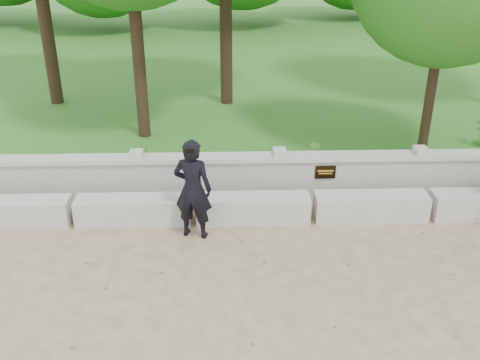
# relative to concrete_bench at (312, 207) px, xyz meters

# --- Properties ---
(ground) EXTENTS (80.00, 80.00, 0.00)m
(ground) POSITION_rel_concrete_bench_xyz_m (-0.00, -1.90, -0.22)
(ground) COLOR tan
(ground) RESTS_ON ground
(lawn) EXTENTS (40.00, 22.00, 0.25)m
(lawn) POSITION_rel_concrete_bench_xyz_m (-0.00, 12.10, -0.10)
(lawn) COLOR #356D1D
(lawn) RESTS_ON ground
(concrete_bench) EXTENTS (11.90, 0.45, 0.45)m
(concrete_bench) POSITION_rel_concrete_bench_xyz_m (0.00, 0.00, 0.00)
(concrete_bench) COLOR beige
(concrete_bench) RESTS_ON ground
(parapet_wall) EXTENTS (12.50, 0.35, 0.90)m
(parapet_wall) POSITION_rel_concrete_bench_xyz_m (0.00, 0.70, 0.24)
(parapet_wall) COLOR #B8B6AE
(parapet_wall) RESTS_ON ground
(man_main) EXTENTS (0.68, 0.62, 1.65)m
(man_main) POSITION_rel_concrete_bench_xyz_m (-1.96, -0.46, 0.60)
(man_main) COLOR black
(man_main) RESTS_ON ground
(shrub_a) EXTENTS (0.36, 0.40, 0.63)m
(shrub_a) POSITION_rel_concrete_bench_xyz_m (-2.99, 1.40, 0.34)
(shrub_a) COLOR #386F25
(shrub_a) RESTS_ON lawn
(shrub_b) EXTENTS (0.39, 0.39, 0.56)m
(shrub_b) POSITION_rel_concrete_bench_xyz_m (0.25, 1.43, 0.30)
(shrub_b) COLOR #386F25
(shrub_b) RESTS_ON lawn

